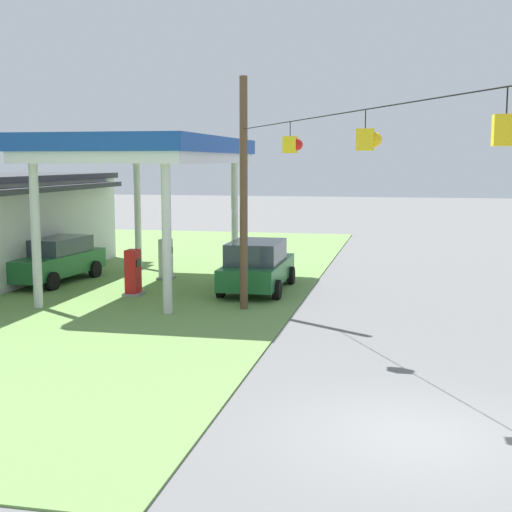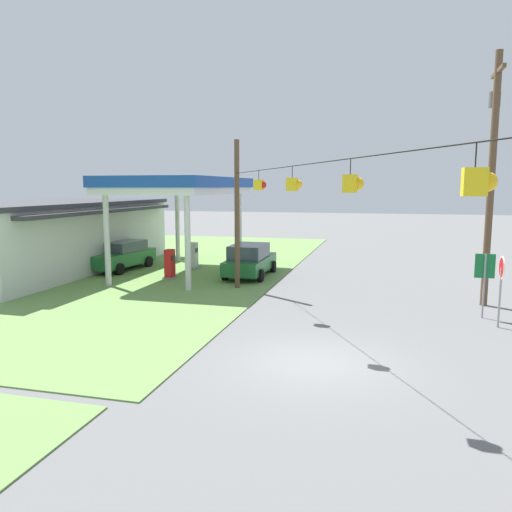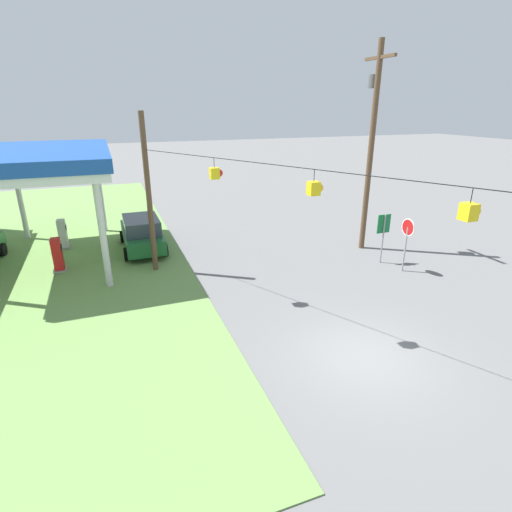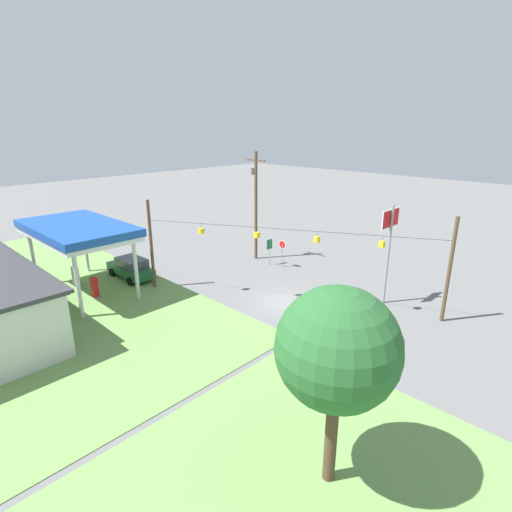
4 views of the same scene
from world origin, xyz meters
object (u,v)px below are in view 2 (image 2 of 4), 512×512
object	(u,v)px
stop_sign_roadside	(501,276)
route_sign	(485,272)
gas_station_store	(45,236)
utility_pole_main	(492,167)
gas_station_canopy	(181,187)
car_at_pumps_front	(250,260)
fuel_pump_far	(194,256)
car_at_pumps_rear	(121,255)
fuel_pump_near	(170,265)

from	to	relation	value
stop_sign_roadside	route_sign	distance (m)	1.31
route_sign	gas_station_store	bearing A→B (deg)	77.04
utility_pole_main	gas_station_canopy	bearing A→B (deg)	75.71
route_sign	utility_pole_main	bearing A→B (deg)	-10.77
route_sign	car_at_pumps_front	bearing A→B (deg)	60.55
gas_station_canopy	gas_station_store	bearing A→B (deg)	95.16
fuel_pump_far	route_sign	distance (m)	16.47
gas_station_store	car_at_pumps_front	distance (m)	12.26
utility_pole_main	car_at_pumps_rear	bearing A→B (deg)	77.93
gas_station_store	fuel_pump_far	world-z (taller)	gas_station_store
car_at_pumps_front	utility_pole_main	distance (m)	12.59
gas_station_store	car_at_pumps_rear	size ratio (longest dim) A/B	3.30
car_at_pumps_front	stop_sign_roadside	bearing A→B (deg)	-123.96
gas_station_store	route_sign	world-z (taller)	gas_station_store
car_at_pumps_front	stop_sign_roadside	world-z (taller)	stop_sign_roadside
gas_station_store	fuel_pump_near	xyz separation A→B (m)	(-0.93, -8.27, -1.26)
stop_sign_roadside	route_sign	xyz separation A→B (m)	(1.27, 0.30, -0.10)
fuel_pump_far	gas_station_store	bearing A→B (deg)	106.34
route_sign	utility_pole_main	size ratio (longest dim) A/B	0.24
stop_sign_roadside	utility_pole_main	size ratio (longest dim) A/B	0.25
gas_station_canopy	car_at_pumps_rear	world-z (taller)	gas_station_canopy
route_sign	stop_sign_roadside	bearing A→B (deg)	-166.71
car_at_pumps_rear	fuel_pump_near	bearing A→B (deg)	69.30
gas_station_store	car_at_pumps_front	size ratio (longest dim) A/B	3.34
gas_station_canopy	utility_pole_main	size ratio (longest dim) A/B	0.98
gas_station_store	utility_pole_main	world-z (taller)	utility_pole_main
car_at_pumps_rear	utility_pole_main	xyz separation A→B (m)	(-4.04, -18.88, 4.73)
gas_station_canopy	fuel_pump_far	distance (m)	4.41
car_at_pumps_front	stop_sign_roadside	size ratio (longest dim) A/B	1.94
gas_station_store	stop_sign_roadside	distance (m)	24.01
gas_station_canopy	stop_sign_roadside	xyz separation A→B (m)	(-7.26, -14.85, -3.02)
gas_station_canopy	fuel_pump_far	size ratio (longest dim) A/B	6.26
utility_pole_main	fuel_pump_near	bearing A→B (deg)	81.88
gas_station_store	fuel_pump_near	size ratio (longest dim) A/B	10.27
fuel_pump_near	car_at_pumps_rear	bearing A→B (deg)	64.09
stop_sign_roadside	fuel_pump_near	bearing A→B (deg)	-110.62
route_sign	utility_pole_main	distance (m)	4.50
car_at_pumps_rear	stop_sign_roadside	xyz separation A→B (m)	(-7.49, -18.76, 0.93)
gas_station_canopy	fuel_pump_far	bearing A→B (deg)	-0.05
gas_station_store	car_at_pumps_rear	xyz separation A→B (m)	(0.97, -4.35, -1.12)
gas_station_store	car_at_pumps_rear	bearing A→B (deg)	-77.42
fuel_pump_near	car_at_pumps_front	size ratio (longest dim) A/B	0.33
gas_station_store	fuel_pump_far	size ratio (longest dim) A/B	10.27
gas_station_store	utility_pole_main	size ratio (longest dim) A/B	1.61
fuel_pump_far	utility_pole_main	distance (m)	16.66
car_at_pumps_rear	route_sign	bearing A→B (deg)	76.58
fuel_pump_near	car_at_pumps_front	world-z (taller)	car_at_pumps_front
gas_station_store	fuel_pump_near	world-z (taller)	gas_station_store
gas_station_canopy	car_at_pumps_rear	bearing A→B (deg)	86.71
car_at_pumps_rear	car_at_pumps_front	bearing A→B (deg)	93.56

